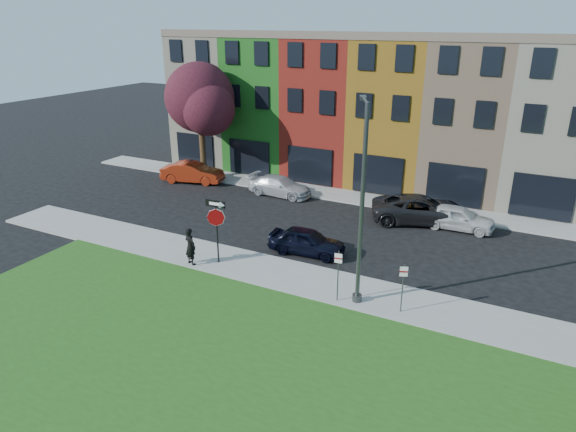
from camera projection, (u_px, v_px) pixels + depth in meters
The scene contains 15 objects.
ground at pixel (255, 307), 21.39m from camera, with size 120.00×120.00×0.00m, color black.
sidewalk_near at pixel (327, 285), 23.01m from camera, with size 40.00×3.00×0.12m, color gray.
sidewalk_far at pixel (329, 194), 35.10m from camera, with size 40.00×2.40×0.12m, color gray.
rowhouse_block at pixel (369, 108), 38.25m from camera, with size 30.00×10.12×10.00m.
stop_sign at pixel (216, 219), 24.27m from camera, with size 1.05×0.12×3.20m.
man at pixel (190, 246), 24.60m from camera, with size 0.78×0.62×1.86m, color black.
sedan_near at pixel (307, 241), 26.09m from camera, with size 4.04×1.88×1.34m, color black.
parked_car_red at pixel (192, 172), 37.48m from camera, with size 4.77×2.66×1.49m, color maroon.
parked_car_silver at pixel (280, 186), 34.75m from camera, with size 4.50×1.92×1.29m, color #BBBBC0.
parked_car_dark at pixel (421, 209), 30.08m from camera, with size 6.27×4.43×1.59m, color black.
parked_car_white at pixel (458, 218), 29.12m from camera, with size 4.10×1.74×1.38m, color silver.
street_lamp at pixel (361, 206), 20.33m from camera, with size 1.27×2.43×8.30m.
parking_sign_a at pixel (338, 270), 21.17m from camera, with size 0.32×0.10×2.30m.
parking_sign_b at pixel (403, 282), 20.39m from camera, with size 0.30×0.16×2.12m.
tree_purple at pixel (201, 99), 36.52m from camera, with size 5.95×5.21×8.37m.
Camera 1 is at (9.72, -15.90, 11.26)m, focal length 32.00 mm.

